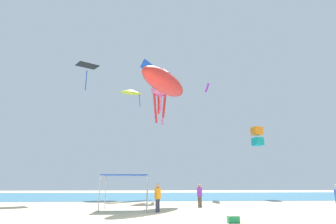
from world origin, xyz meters
TOP-DOWN VIEW (x-y plane):
  - ground at (0.00, 0.00)m, footprint 110.00×110.00m
  - ocean_strip at (0.00, 27.04)m, footprint 110.00×25.86m
  - canopy_tent at (-3.01, 5.18)m, footprint 3.30×2.64m
  - person_leftmost at (2.88, 7.58)m, footprint 0.43×0.46m
  - person_central at (-0.66, 3.67)m, footprint 0.44×0.46m
  - cooler_box at (2.94, -1.48)m, footprint 0.57×0.37m
  - kite_parafoil_blue at (-0.94, 26.99)m, footprint 4.77×3.38m
  - kite_box_orange at (12.91, 19.31)m, footprint 1.44×1.46m
  - kite_delta_yellow at (-4.53, 24.22)m, footprint 4.53×4.56m
  - kite_diamond_black at (-10.18, 19.12)m, footprint 3.62×3.61m
  - kite_inflatable_red at (0.11, 11.72)m, footprint 6.67×8.22m
  - kite_octopus_pink at (-0.22, 18.83)m, footprint 2.65×2.65m
  - kite_parafoil_purple at (7.33, 23.48)m, footprint 1.53×4.63m

SIDE VIEW (x-z plane):
  - ground at x=0.00m, z-range -0.10..0.00m
  - ocean_strip at x=0.00m, z-range 0.00..0.03m
  - cooler_box at x=2.94m, z-range 0.00..0.35m
  - person_leftmost at x=2.88m, z-range 0.16..1.95m
  - person_central at x=-0.66m, z-range 0.16..1.99m
  - canopy_tent at x=-3.01m, z-range 1.10..3.57m
  - kite_box_orange at x=12.91m, z-range 6.66..9.15m
  - kite_inflatable_red at x=0.11m, z-range 10.78..14.02m
  - kite_octopus_pink at x=-0.22m, z-range 10.95..16.40m
  - kite_delta_yellow at x=-4.53m, z-range 14.15..17.16m
  - kite_parafoil_purple at x=7.33m, z-range 14.78..17.60m
  - kite_diamond_black at x=-10.18m, z-range 15.36..19.21m
  - kite_parafoil_blue at x=-0.94m, z-range 18.43..21.80m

